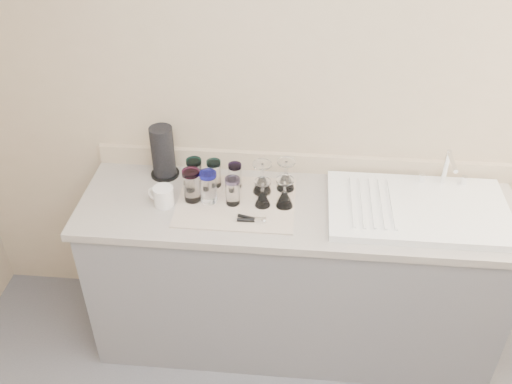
# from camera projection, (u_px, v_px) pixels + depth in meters

# --- Properties ---
(room_envelope) EXTENTS (3.54, 3.50, 2.52)m
(room_envelope) POSITION_uv_depth(u_px,v_px,m) (294.00, 295.00, 1.31)
(room_envelope) COLOR #545459
(room_envelope) RESTS_ON ground
(counter_unit) EXTENTS (2.06, 0.62, 0.90)m
(counter_unit) POSITION_uv_depth(u_px,v_px,m) (294.00, 274.00, 2.93)
(counter_unit) COLOR slate
(counter_unit) RESTS_ON ground
(sink_unit) EXTENTS (0.82, 0.50, 0.22)m
(sink_unit) POSITION_uv_depth(u_px,v_px,m) (418.00, 208.00, 2.62)
(sink_unit) COLOR white
(sink_unit) RESTS_ON counter_unit
(dish_towel) EXTENTS (0.55, 0.42, 0.01)m
(dish_towel) POSITION_uv_depth(u_px,v_px,m) (236.00, 202.00, 2.68)
(dish_towel) COLOR beige
(dish_towel) RESTS_ON counter_unit
(tumbler_teal) EXTENTS (0.07, 0.07, 0.15)m
(tumbler_teal) POSITION_uv_depth(u_px,v_px,m) (195.00, 173.00, 2.74)
(tumbler_teal) COLOR white
(tumbler_teal) RESTS_ON dish_towel
(tumbler_cyan) EXTENTS (0.07, 0.07, 0.14)m
(tumbler_cyan) POSITION_uv_depth(u_px,v_px,m) (214.00, 173.00, 2.74)
(tumbler_cyan) COLOR white
(tumbler_cyan) RESTS_ON dish_towel
(tumbler_purple) EXTENTS (0.06, 0.06, 0.13)m
(tumbler_purple) POSITION_uv_depth(u_px,v_px,m) (235.00, 176.00, 2.73)
(tumbler_purple) COLOR white
(tumbler_purple) RESTS_ON dish_towel
(tumbler_magenta) EXTENTS (0.08, 0.08, 0.16)m
(tumbler_magenta) POSITION_uv_depth(u_px,v_px,m) (192.00, 185.00, 2.64)
(tumbler_magenta) COLOR white
(tumbler_magenta) RESTS_ON dish_towel
(tumbler_blue) EXTENTS (0.08, 0.08, 0.16)m
(tumbler_blue) POSITION_uv_depth(u_px,v_px,m) (209.00, 187.00, 2.63)
(tumbler_blue) COLOR white
(tumbler_blue) RESTS_ON dish_towel
(tumbler_lavender) EXTENTS (0.07, 0.07, 0.14)m
(tumbler_lavender) POSITION_uv_depth(u_px,v_px,m) (233.00, 191.00, 2.62)
(tumbler_lavender) COLOR white
(tumbler_lavender) RESTS_ON dish_towel
(goblet_back_left) EXTENTS (0.09, 0.09, 0.16)m
(goblet_back_left) POSITION_uv_depth(u_px,v_px,m) (262.00, 182.00, 2.71)
(goblet_back_left) COLOR white
(goblet_back_left) RESTS_ON dish_towel
(goblet_back_right) EXTENTS (0.09, 0.09, 0.16)m
(goblet_back_right) POSITION_uv_depth(u_px,v_px,m) (286.00, 179.00, 2.73)
(goblet_back_right) COLOR white
(goblet_back_right) RESTS_ON dish_towel
(goblet_front_left) EXTENTS (0.08, 0.08, 0.13)m
(goblet_front_left) POSITION_uv_depth(u_px,v_px,m) (263.00, 197.00, 2.63)
(goblet_front_left) COLOR white
(goblet_front_left) RESTS_ON dish_towel
(goblet_front_right) EXTENTS (0.08, 0.08, 0.15)m
(goblet_front_right) POSITION_uv_depth(u_px,v_px,m) (285.00, 197.00, 2.62)
(goblet_front_right) COLOR white
(goblet_front_right) RESTS_ON dish_towel
(can_opener) EXTENTS (0.13, 0.05, 0.02)m
(can_opener) POSITION_uv_depth(u_px,v_px,m) (252.00, 219.00, 2.55)
(can_opener) COLOR silver
(can_opener) RESTS_ON dish_towel
(white_mug) EXTENTS (0.14, 0.12, 0.10)m
(white_mug) POSITION_uv_depth(u_px,v_px,m) (163.00, 196.00, 2.64)
(white_mug) COLOR silver
(white_mug) RESTS_ON counter_unit
(paper_towel_roll) EXTENTS (0.14, 0.14, 0.27)m
(paper_towel_roll) POSITION_uv_depth(u_px,v_px,m) (163.00, 153.00, 2.79)
(paper_towel_roll) COLOR black
(paper_towel_roll) RESTS_ON counter_unit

